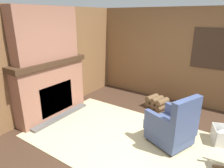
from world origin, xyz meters
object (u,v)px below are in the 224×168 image
(storage_case, at_px, (60,53))
(decorative_plate_on_mantel, at_px, (47,53))
(firewood_stack, at_px, (157,102))
(armchair, at_px, (172,127))
(oil_lamp_vase, at_px, (28,59))

(storage_case, height_order, decorative_plate_on_mantel, decorative_plate_on_mantel)
(firewood_stack, distance_m, decorative_plate_on_mantel, 2.82)
(firewood_stack, xyz_separation_m, decorative_plate_on_mantel, (-1.89, -1.66, 1.29))
(armchair, height_order, firewood_stack, armchair)
(oil_lamp_vase, distance_m, decorative_plate_on_mantel, 0.48)
(armchair, xyz_separation_m, oil_lamp_vase, (-2.65, -0.85, 1.04))
(oil_lamp_vase, bearing_deg, decorative_plate_on_mantel, 92.42)
(firewood_stack, bearing_deg, oil_lamp_vase, -131.23)
(firewood_stack, height_order, oil_lamp_vase, oil_lamp_vase)
(storage_case, xyz_separation_m, decorative_plate_on_mantel, (-0.02, -0.33, 0.06))
(oil_lamp_vase, xyz_separation_m, decorative_plate_on_mantel, (-0.02, 0.47, 0.04))
(armchair, bearing_deg, oil_lamp_vase, 39.71)
(decorative_plate_on_mantel, bearing_deg, storage_case, 86.56)
(decorative_plate_on_mantel, bearing_deg, armchair, 7.97)
(armchair, xyz_separation_m, storage_case, (-2.65, -0.04, 1.02))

